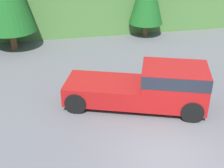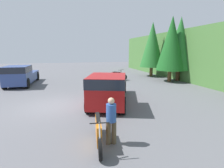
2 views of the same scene
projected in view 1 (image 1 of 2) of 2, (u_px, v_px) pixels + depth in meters
ground_plane at (167, 158)px, 10.69m from camera, size 80.00×80.00×0.00m
pickup_truck_red at (151, 86)px, 13.20m from camera, size 6.30×3.91×1.93m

